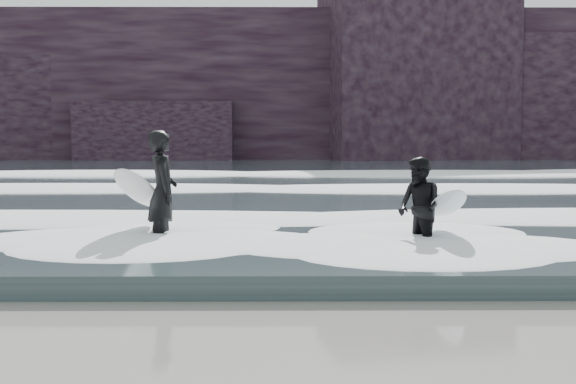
% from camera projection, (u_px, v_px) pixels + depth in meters
% --- Properties ---
extents(sea, '(90.00, 52.00, 0.30)m').
position_uv_depth(sea, '(279.00, 172.00, 34.05)').
color(sea, '#2F3D41').
rests_on(sea, ground).
extents(headland, '(70.00, 9.00, 10.00)m').
position_uv_depth(headland, '(280.00, 91.00, 50.61)').
color(headland, black).
rests_on(headland, ground).
extents(foam_near, '(60.00, 3.20, 0.20)m').
position_uv_depth(foam_near, '(274.00, 211.00, 14.09)').
color(foam_near, white).
rests_on(foam_near, sea).
extents(foam_mid, '(60.00, 4.00, 0.24)m').
position_uv_depth(foam_mid, '(277.00, 185.00, 21.07)').
color(foam_mid, white).
rests_on(foam_mid, sea).
extents(foam_far, '(60.00, 4.80, 0.30)m').
position_uv_depth(foam_far, '(279.00, 170.00, 30.04)').
color(foam_far, white).
rests_on(foam_far, sea).
extents(surfer_left, '(1.06, 1.97, 1.96)m').
position_uv_depth(surfer_left, '(159.00, 191.00, 11.54)').
color(surfer_left, black).
rests_on(surfer_left, ground).
extents(surfer_right, '(1.16, 1.83, 1.55)m').
position_uv_depth(surfer_right, '(423.00, 208.00, 11.00)').
color(surfer_right, black).
rests_on(surfer_right, ground).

